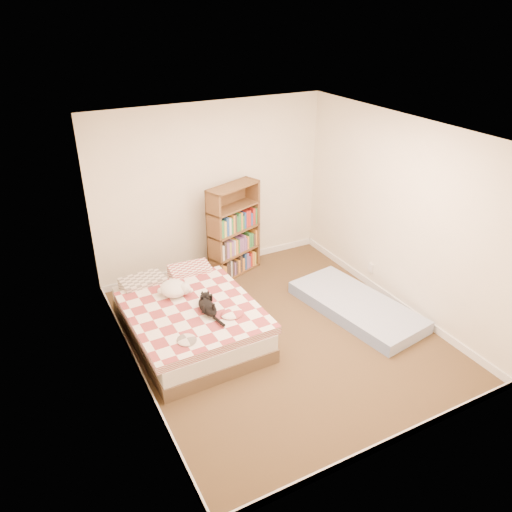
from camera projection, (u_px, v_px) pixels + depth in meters
name	position (u px, v px, depth m)	size (l,w,h in m)	color
room	(281.00, 247.00, 5.65)	(3.51, 4.01, 2.51)	#4A391F
bed	(188.00, 318.00, 6.09)	(1.49, 2.01, 0.53)	brown
bookshelf	(234.00, 241.00, 7.37)	(0.93, 0.56, 1.39)	brown
floor_mattress	(356.00, 306.00, 6.60)	(0.82, 1.82, 0.16)	#778FC6
black_cat	(207.00, 306.00, 5.78)	(0.28, 0.65, 0.15)	black
white_dog	(175.00, 289.00, 6.08)	(0.37, 0.39, 0.17)	white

